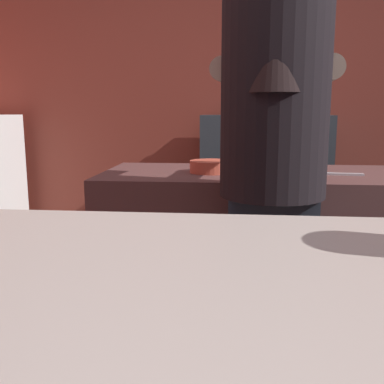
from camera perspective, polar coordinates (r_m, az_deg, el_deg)
wall_back at (r=3.49m, az=7.96°, el=12.94°), size 5.20×0.10×2.70m
prep_counter at (r=2.08m, az=19.02°, el=-10.49°), size 2.10×0.60×0.93m
back_shelf at (r=3.27m, az=9.18°, el=-0.47°), size 0.91×0.36×1.16m
bartender at (r=1.45m, az=10.33°, el=3.39°), size 0.45×0.53×1.75m
mixing_bowl at (r=1.88m, az=2.49°, el=3.29°), size 0.18×0.18×0.05m
chefs_knife at (r=1.90m, az=17.68°, el=2.24°), size 0.24×0.05×0.01m
bottle_hot_sauce at (r=3.31m, az=11.90°, el=11.27°), size 0.05×0.05×0.24m
bottle_olive_oil at (r=3.27m, az=5.56°, el=11.15°), size 0.07×0.07×0.19m
bottle_vinegar at (r=3.15m, az=6.59°, el=11.53°), size 0.07×0.07×0.24m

